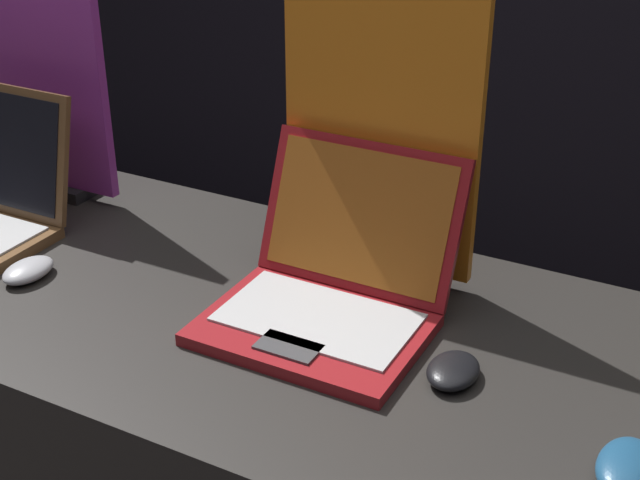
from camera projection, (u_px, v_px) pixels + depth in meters
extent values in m
cube|color=brown|center=(0.00, 148.00, 1.68)|extent=(0.33, 0.07, 0.24)
ellipsoid|color=#B2B2B7|center=(28.00, 270.00, 1.51)|extent=(0.07, 0.10, 0.03)
cube|color=black|center=(54.00, 186.00, 1.83)|extent=(0.18, 0.07, 0.02)
cube|color=purple|center=(35.00, 60.00, 1.71)|extent=(0.33, 0.02, 0.50)
cube|color=maroon|center=(312.00, 330.00, 1.35)|extent=(0.33, 0.24, 0.02)
cube|color=#B7B7B7|center=(318.00, 317.00, 1.36)|extent=(0.29, 0.17, 0.00)
cube|color=#3F3F42|center=(288.00, 347.00, 1.29)|extent=(0.09, 0.05, 0.00)
cube|color=maroon|center=(361.00, 216.00, 1.43)|extent=(0.33, 0.10, 0.23)
cube|color=#A5591E|center=(359.00, 216.00, 1.42)|extent=(0.30, 0.08, 0.20)
ellipsoid|color=black|center=(453.00, 371.00, 1.25)|extent=(0.07, 0.10, 0.03)
cube|color=black|center=(376.00, 264.00, 1.53)|extent=(0.18, 0.07, 0.02)
cube|color=orange|center=(380.00, 132.00, 1.42)|extent=(0.33, 0.02, 0.46)
ellipsoid|color=navy|center=(627.00, 468.00, 1.07)|extent=(0.07, 0.12, 0.03)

